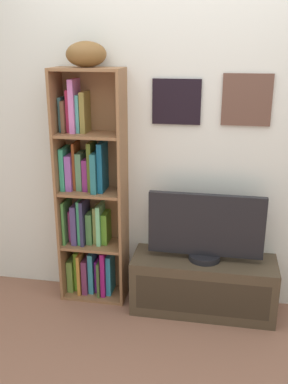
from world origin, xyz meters
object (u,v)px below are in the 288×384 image
(tv_stand, at_px, (203,285))
(television, at_px, (206,228))
(bookshelf, at_px, (89,201))
(football, at_px, (86,54))

(tv_stand, distance_m, television, 0.44)
(bookshelf, bearing_deg, tv_stand, -5.72)
(football, relative_size, television, 0.34)
(bookshelf, height_order, television, bookshelf)
(football, relative_size, tv_stand, 0.27)
(bookshelf, xyz_separation_m, television, (0.85, -0.08, -0.11))
(tv_stand, xyz_separation_m, television, (0.00, 0.00, 0.44))
(football, bearing_deg, tv_stand, -3.82)
(football, bearing_deg, bookshelf, 137.47)
(bookshelf, bearing_deg, football, -42.53)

